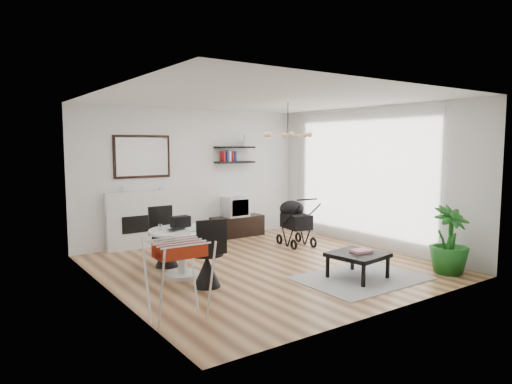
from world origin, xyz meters
TOP-DOWN VIEW (x-y plane):
  - floor at (0.00, 0.00)m, footprint 5.00×5.00m
  - ceiling at (0.00, 0.00)m, footprint 5.00×5.00m
  - wall_back at (0.00, 2.50)m, footprint 5.00×0.00m
  - wall_left at (-2.50, 0.00)m, footprint 0.00×5.00m
  - wall_right at (2.50, 0.00)m, footprint 0.00×5.00m
  - sheer_curtain at (2.40, 0.20)m, footprint 0.04×3.60m
  - fireplace at (-1.10, 2.42)m, footprint 1.50×0.17m
  - shelf_lower at (0.92, 2.37)m, footprint 0.90×0.25m
  - shelf_upper at (0.92, 2.37)m, footprint 0.90×0.25m
  - pendant_lamp at (0.70, 0.30)m, footprint 0.90×0.90m
  - tv_console at (0.92, 2.29)m, footprint 1.17×0.41m
  - crt_tv at (0.87, 2.28)m, footprint 0.49×0.43m
  - dining_table at (-1.38, 0.22)m, footprint 0.98×0.98m
  - laptop at (-1.44, 0.17)m, footprint 0.41×0.35m
  - black_bag at (-1.30, 0.43)m, footprint 0.29×0.18m
  - newspaper at (-1.18, 0.09)m, footprint 0.40×0.33m
  - drinking_glass at (-1.66, 0.38)m, footprint 0.06×0.06m
  - chair_far at (-1.34, 0.90)m, footprint 0.46×0.47m
  - chair_near at (-1.32, -0.45)m, footprint 0.48×0.50m
  - drying_rack at (-2.18, -1.36)m, footprint 0.64×0.60m
  - stroller at (1.40, 0.93)m, footprint 0.60×0.84m
  - rug at (0.76, -1.39)m, footprint 1.85×1.34m
  - coffee_table at (0.71, -1.36)m, footprint 0.82×0.82m
  - magazines at (0.77, -1.36)m, footprint 0.31×0.26m
  - potted_plant at (2.07, -1.97)m, footprint 0.67×0.67m

SIDE VIEW (x-z plane):
  - floor at x=0.00m, z-range 0.00..0.00m
  - rug at x=0.76m, z-range 0.00..0.01m
  - tv_console at x=0.92m, z-range 0.00..0.44m
  - chair_far at x=-1.34m, z-range -0.18..0.79m
  - chair_near at x=-1.32m, z-range -0.18..0.80m
  - coffee_table at x=0.71m, z-range 0.16..0.53m
  - magazines at x=0.77m, z-range 0.39..0.43m
  - stroller at x=1.40m, z-range -0.07..0.91m
  - dining_table at x=-1.38m, z-range 0.11..0.83m
  - drying_rack at x=-2.18m, z-range 0.02..0.96m
  - potted_plant at x=2.07m, z-range 0.00..1.04m
  - crt_tv at x=0.87m, z-range 0.44..0.87m
  - fireplace at x=-1.10m, z-range -0.39..1.77m
  - newspaper at x=-1.18m, z-range 0.72..0.73m
  - laptop at x=-1.44m, z-range 0.72..0.75m
  - drinking_glass at x=-1.66m, z-range 0.72..0.81m
  - black_bag at x=-1.30m, z-range 0.72..0.89m
  - wall_back at x=0.00m, z-range -1.15..3.85m
  - wall_left at x=-2.50m, z-range -1.15..3.85m
  - wall_right at x=2.50m, z-range -1.15..3.85m
  - sheer_curtain at x=2.40m, z-range 0.05..2.65m
  - shelf_lower at x=0.92m, z-range 1.58..1.62m
  - shelf_upper at x=0.92m, z-range 1.90..1.94m
  - pendant_lamp at x=0.70m, z-range 2.10..2.20m
  - ceiling at x=0.00m, z-range 2.70..2.70m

